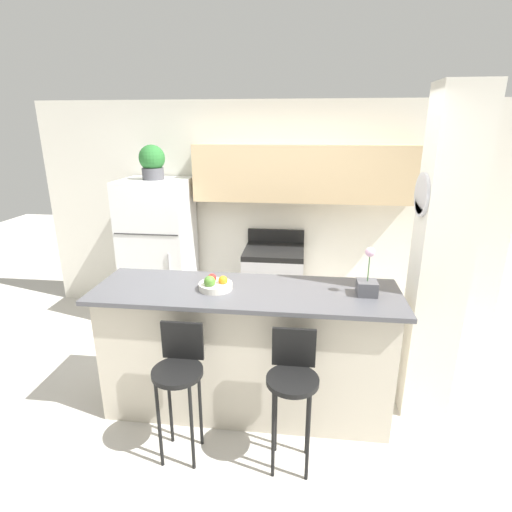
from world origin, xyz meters
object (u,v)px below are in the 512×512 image
fruit_bowl (215,284)px  trash_bin (206,314)px  potted_plant_on_fridge (152,162)px  bar_stool_right (293,381)px  refrigerator (159,252)px  bar_stool_left (179,373)px  stove_range (274,285)px  orchid_vase (367,283)px

fruit_bowl → trash_bin: size_ratio=0.68×
potted_plant_on_fridge → bar_stool_right: bearing=-51.6°
bar_stool_right → refrigerator: bearing=128.4°
refrigerator → potted_plant_on_fridge: size_ratio=4.47×
bar_stool_left → trash_bin: 1.90m
fruit_bowl → stove_range: bearing=78.2°
orchid_vase → fruit_bowl: 1.14m
stove_range → trash_bin: bearing=-158.3°
refrigerator → orchid_vase: 2.67m
bar_stool_left → orchid_vase: bearing=22.9°
refrigerator → fruit_bowl: 1.89m
stove_range → potted_plant_on_fridge: potted_plant_on_fridge is taller
potted_plant_on_fridge → trash_bin: bearing=-23.0°
refrigerator → trash_bin: refrigerator is taller
bar_stool_right → trash_bin: (-1.05, 1.82, -0.47)m
bar_stool_left → fruit_bowl: bearing=73.5°
refrigerator → potted_plant_on_fridge: potted_plant_on_fridge is taller
orchid_vase → fruit_bowl: (-1.14, -0.03, -0.05)m
refrigerator → stove_range: size_ratio=1.58×
refrigerator → bar_stool_right: (1.64, -2.08, -0.19)m
stove_range → bar_stool_right: 2.15m
stove_range → bar_stool_left: 2.19m
potted_plant_on_fridge → fruit_bowl: bearing=-56.8°
bar_stool_right → potted_plant_on_fridge: 2.92m
stove_range → fruit_bowl: bearing=-101.8°
orchid_vase → trash_bin: bearing=140.8°
bar_stool_right → trash_bin: bar_stool_right is taller
stove_range → bar_stool_right: stove_range is taller
bar_stool_left → bar_stool_right: 0.77m
bar_stool_right → orchid_vase: orchid_vase is taller
bar_stool_right → orchid_vase: 0.90m
refrigerator → orchid_vase: refrigerator is taller
bar_stool_right → trash_bin: size_ratio=2.59×
bar_stool_right → potted_plant_on_fridge: bearing=128.4°
bar_stool_right → potted_plant_on_fridge: (-1.64, 2.08, 1.23)m
potted_plant_on_fridge → fruit_bowl: 2.03m
bar_stool_right → orchid_vase: (0.52, 0.55, 0.50)m
bar_stool_left → trash_bin: (-0.27, 1.82, -0.47)m
fruit_bowl → potted_plant_on_fridge: bearing=123.2°
bar_stool_left → fruit_bowl: size_ratio=3.83×
potted_plant_on_fridge → trash_bin: size_ratio=1.00×
refrigerator → orchid_vase: size_ratio=4.61×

